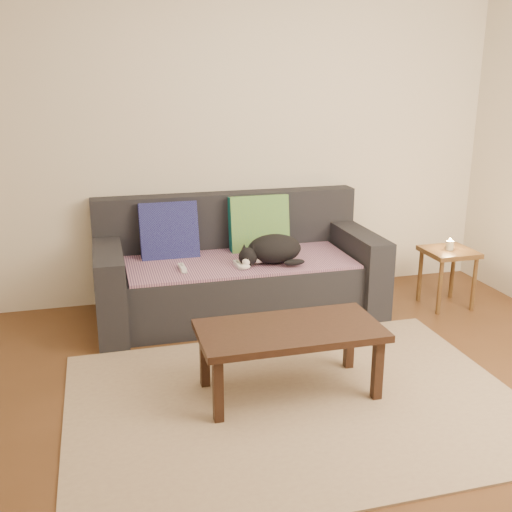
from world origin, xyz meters
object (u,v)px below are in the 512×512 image
at_px(cat, 272,250).
at_px(side_table, 448,260).
at_px(wii_remote_a, 182,268).
at_px(wii_remote_b, 238,265).
at_px(coffee_table, 290,336).
at_px(sofa, 237,273).

relative_size(cat, side_table, 1.17).
distance_m(wii_remote_a, wii_remote_b, 0.40).
relative_size(wii_remote_a, wii_remote_b, 1.00).
relative_size(wii_remote_a, coffee_table, 0.15).
bearing_deg(wii_remote_b, cat, -86.71).
bearing_deg(cat, sofa, 157.62).
relative_size(sofa, side_table, 4.55).
height_order(cat, wii_remote_a, cat).
xyz_separation_m(sofa, cat, (0.21, -0.22, 0.23)).
height_order(side_table, coffee_table, side_table).
xyz_separation_m(sofa, wii_remote_b, (-0.05, -0.25, 0.15)).
bearing_deg(wii_remote_b, side_table, -94.94).
bearing_deg(side_table, wii_remote_b, 177.76).
distance_m(sofa, side_table, 1.65).
height_order(wii_remote_a, side_table, wii_remote_a).
bearing_deg(cat, side_table, 19.44).
distance_m(wii_remote_b, coffee_table, 1.06).
bearing_deg(sofa, cat, -45.58).
bearing_deg(wii_remote_a, cat, -93.08).
relative_size(sofa, wii_remote_a, 14.00).
bearing_deg(coffee_table, cat, 78.69).
xyz_separation_m(wii_remote_a, side_table, (2.07, -0.10, -0.07)).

